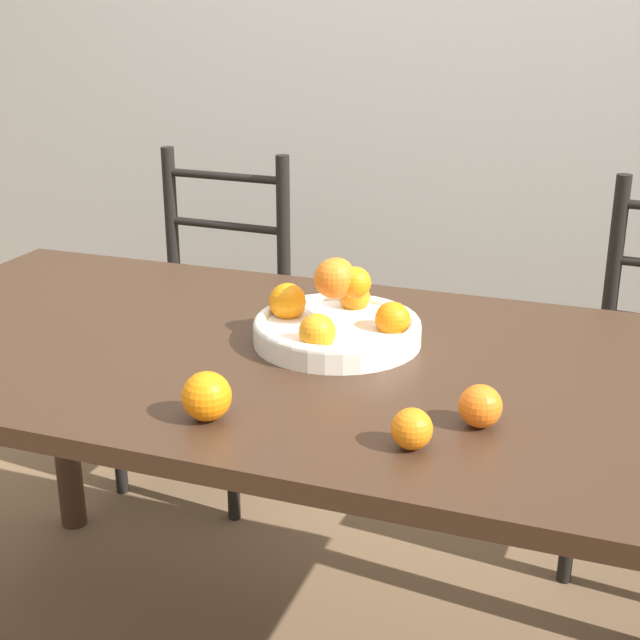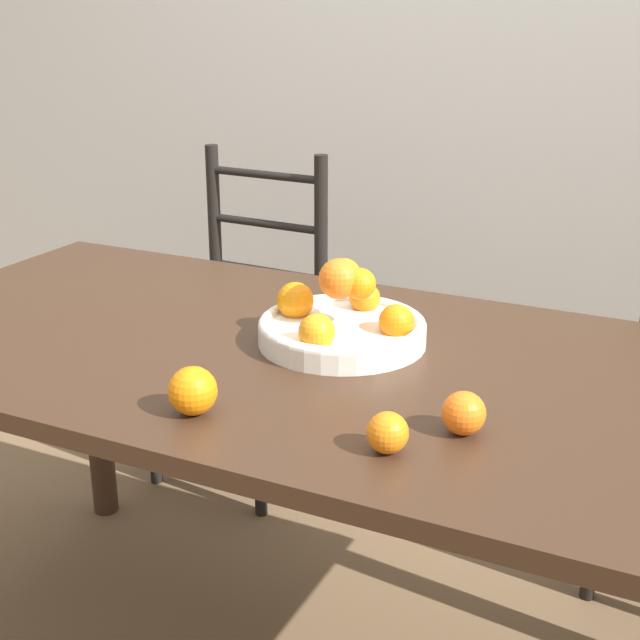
{
  "view_description": "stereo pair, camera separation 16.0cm",
  "coord_description": "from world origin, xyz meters",
  "px_view_note": "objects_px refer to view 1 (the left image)",
  "views": [
    {
      "loc": [
        0.62,
        -1.44,
        1.4
      ],
      "look_at": [
        0.11,
        -0.03,
        0.86
      ],
      "focal_mm": 50.0,
      "sensor_mm": 36.0,
      "label": 1
    },
    {
      "loc": [
        0.77,
        -1.38,
        1.4
      ],
      "look_at": [
        0.11,
        -0.03,
        0.86
      ],
      "focal_mm": 50.0,
      "sensor_mm": 36.0,
      "label": 2
    }
  ],
  "objects_px": {
    "orange_loose_2": "(207,396)",
    "chair_left": "(208,332)",
    "orange_loose_0": "(412,429)",
    "orange_loose_1": "(480,406)",
    "fruit_bowl": "(337,321)"
  },
  "relations": [
    {
      "from": "orange_loose_2",
      "to": "chair_left",
      "type": "xyz_separation_m",
      "value": [
        -0.56,
        1.09,
        -0.35
      ]
    },
    {
      "from": "orange_loose_0",
      "to": "orange_loose_1",
      "type": "height_order",
      "value": "orange_loose_1"
    },
    {
      "from": "orange_loose_1",
      "to": "chair_left",
      "type": "xyz_separation_m",
      "value": [
        -0.97,
        0.97,
        -0.35
      ]
    },
    {
      "from": "chair_left",
      "to": "orange_loose_0",
      "type": "bearing_deg",
      "value": -47.85
    },
    {
      "from": "orange_loose_1",
      "to": "orange_loose_2",
      "type": "bearing_deg",
      "value": -163.3
    },
    {
      "from": "orange_loose_0",
      "to": "orange_loose_1",
      "type": "distance_m",
      "value": 0.13
    },
    {
      "from": "fruit_bowl",
      "to": "orange_loose_1",
      "type": "distance_m",
      "value": 0.42
    },
    {
      "from": "fruit_bowl",
      "to": "orange_loose_1",
      "type": "xyz_separation_m",
      "value": [
        0.32,
        -0.26,
        -0.01
      ]
    },
    {
      "from": "orange_loose_0",
      "to": "orange_loose_1",
      "type": "bearing_deg",
      "value": 52.34
    },
    {
      "from": "orange_loose_0",
      "to": "orange_loose_1",
      "type": "relative_size",
      "value": 0.92
    },
    {
      "from": "orange_loose_0",
      "to": "orange_loose_1",
      "type": "xyz_separation_m",
      "value": [
        0.08,
        0.11,
        0.0
      ]
    },
    {
      "from": "orange_loose_0",
      "to": "orange_loose_2",
      "type": "xyz_separation_m",
      "value": [
        -0.33,
        -0.02,
        0.01
      ]
    },
    {
      "from": "fruit_bowl",
      "to": "orange_loose_2",
      "type": "distance_m",
      "value": 0.39
    },
    {
      "from": "fruit_bowl",
      "to": "orange_loose_2",
      "type": "relative_size",
      "value": 4.08
    },
    {
      "from": "orange_loose_2",
      "to": "chair_left",
      "type": "height_order",
      "value": "chair_left"
    }
  ]
}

